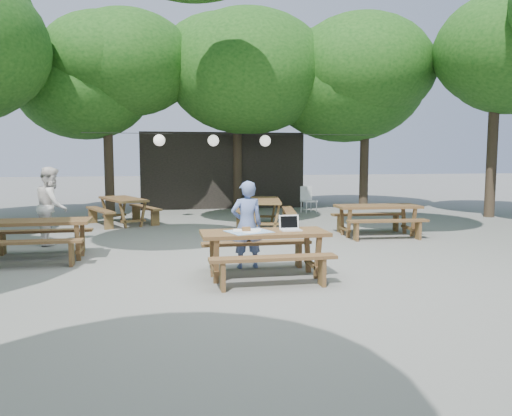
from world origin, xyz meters
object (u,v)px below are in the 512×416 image
object	(u,v)px
main_picnic_table	(264,254)
plastic_chair	(308,205)
woman	(247,225)
second_person	(52,206)
picnic_table_nw	(35,240)

from	to	relation	value
main_picnic_table	plastic_chair	xyz separation A→B (m)	(3.35, 8.65, -0.13)
woman	plastic_chair	xyz separation A→B (m)	(3.50, 7.89, -0.50)
main_picnic_table	second_person	size ratio (longest dim) A/B	1.17
main_picnic_table	second_person	bearing A→B (deg)	135.82
picnic_table_nw	second_person	bearing A→B (deg)	90.81
picnic_table_nw	woman	world-z (taller)	woman
second_person	picnic_table_nw	bearing A→B (deg)	176.42
picnic_table_nw	woman	xyz separation A→B (m)	(3.77, -1.38, 0.37)
woman	second_person	size ratio (longest dim) A/B	0.89
main_picnic_table	woman	size ratio (longest dim) A/B	1.32
main_picnic_table	plastic_chair	world-z (taller)	plastic_chair
second_person	woman	bearing A→B (deg)	-133.53
picnic_table_nw	woman	bearing A→B (deg)	-20.11
picnic_table_nw	second_person	size ratio (longest dim) A/B	1.17
woman	second_person	bearing A→B (deg)	-42.42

